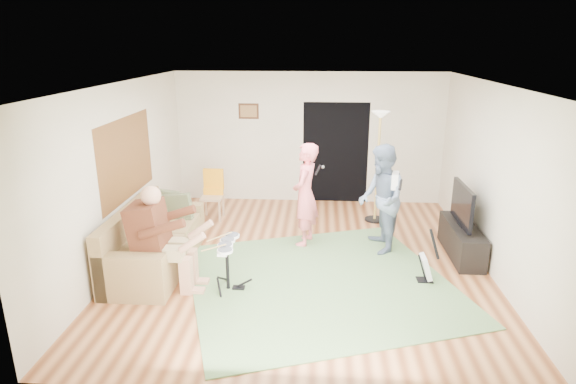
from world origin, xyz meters
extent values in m
plane|color=brown|center=(0.00, 0.00, 0.00)|extent=(6.00, 6.00, 0.00)
plane|color=white|center=(0.00, 0.00, 2.70)|extent=(6.00, 6.00, 0.00)
plane|color=brown|center=(-2.74, 0.20, 1.55)|extent=(0.00, 2.05, 2.05)
plane|color=black|center=(0.55, 2.99, 1.05)|extent=(2.10, 0.00, 2.10)
cube|color=#3F2314|center=(-1.25, 2.99, 1.90)|extent=(0.42, 0.03, 0.32)
cube|color=#577D4C|center=(0.26, -0.69, 0.01)|extent=(4.42, 4.32, 0.02)
cube|color=#94774A|center=(-2.20, -0.32, 0.23)|extent=(0.92, 1.84, 0.46)
cube|color=#94774A|center=(-2.59, -0.32, 0.46)|extent=(0.17, 2.28, 0.92)
cube|color=#94774A|center=(-2.20, 0.71, 0.33)|extent=(0.92, 0.22, 0.65)
cube|color=#94774A|center=(-2.20, -1.35, 0.33)|extent=(0.92, 0.22, 0.65)
cube|color=#582A18|center=(-2.05, -0.97, 0.88)|extent=(0.41, 0.53, 0.68)
sphere|color=tan|center=(-1.98, -0.97, 1.34)|extent=(0.27, 0.27, 0.27)
cylinder|color=black|center=(-1.00, -0.97, 0.34)|extent=(0.05, 0.05, 0.64)
cube|color=white|center=(-1.00, -0.97, 0.65)|extent=(0.12, 0.64, 0.04)
imported|color=#FF6E7B|center=(0.00, 0.68, 0.86)|extent=(0.54, 0.71, 1.72)
imported|color=slate|center=(1.21, 0.49, 0.88)|extent=(0.75, 0.91, 1.75)
cube|color=black|center=(1.75, -0.56, 0.01)|extent=(0.22, 0.18, 0.03)
cube|color=silver|center=(1.75, -0.56, 0.23)|extent=(0.17, 0.26, 0.34)
cylinder|color=black|center=(1.84, -0.56, 0.58)|extent=(0.18, 0.04, 0.45)
cylinder|color=black|center=(1.30, 1.87, 0.02)|extent=(0.37, 0.37, 0.03)
cylinder|color=tan|center=(1.30, 1.87, 1.01)|extent=(0.05, 0.05, 1.97)
cone|color=white|center=(1.30, 1.87, 2.01)|extent=(0.33, 0.33, 0.13)
cube|color=tan|center=(-1.80, 1.74, 0.43)|extent=(0.41, 0.41, 0.04)
cube|color=#FFA91A|center=(-1.80, 1.92, 0.74)|extent=(0.38, 0.08, 0.40)
cube|color=black|center=(2.50, 0.39, 0.25)|extent=(0.40, 1.40, 0.50)
cube|color=black|center=(2.45, 0.39, 0.85)|extent=(0.06, 1.00, 0.62)
camera|label=1|loc=(0.22, -6.83, 3.27)|focal=30.00mm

